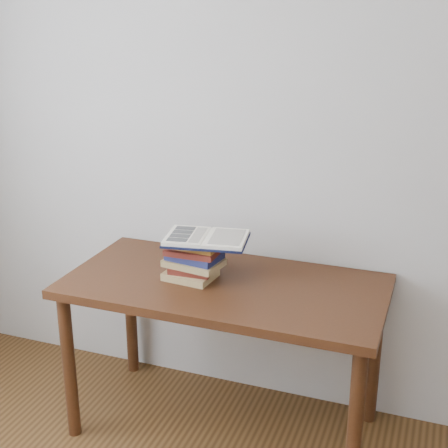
% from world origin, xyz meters
% --- Properties ---
extents(desk, '(1.41, 0.71, 0.76)m').
position_xyz_m(desk, '(-0.06, 1.38, 0.66)').
color(desk, '#3F210F').
rests_on(desk, ground).
extents(book_stack, '(0.27, 0.20, 0.18)m').
position_xyz_m(book_stack, '(-0.21, 1.38, 0.84)').
color(book_stack, '#9C8350').
rests_on(book_stack, desk).
extents(open_book, '(0.39, 0.30, 0.03)m').
position_xyz_m(open_book, '(-0.15, 1.40, 0.94)').
color(open_book, black).
rests_on(open_book, book_stack).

